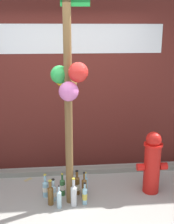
{
  "coord_description": "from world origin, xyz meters",
  "views": [
    {
      "loc": [
        -0.1,
        -2.96,
        2.22
      ],
      "look_at": [
        0.23,
        0.47,
        1.24
      ],
      "focal_mm": 46.95,
      "sensor_mm": 36.0,
      "label": 1
    }
  ],
  "objects_px": {
    "bottle_3": "(62,187)",
    "bottle_4": "(77,185)",
    "bottle_9": "(74,195)",
    "bottle_5": "(84,188)",
    "bottle_8": "(85,184)",
    "bottle_0": "(59,199)",
    "fire_hydrant": "(152,162)",
    "bottle_7": "(85,196)",
    "bottle_1": "(45,188)",
    "memorial_post": "(68,71)",
    "bottle_6": "(51,194)",
    "bottle_2": "(53,192)"
  },
  "relations": [
    {
      "from": "bottle_4",
      "to": "bottle_5",
      "type": "bearing_deg",
      "value": -43.78
    },
    {
      "from": "bottle_9",
      "to": "bottle_5",
      "type": "bearing_deg",
      "value": 50.52
    },
    {
      "from": "bottle_1",
      "to": "bottle_2",
      "type": "height_order",
      "value": "bottle_1"
    },
    {
      "from": "fire_hydrant",
      "to": "memorial_post",
      "type": "bearing_deg",
      "value": -171.87
    },
    {
      "from": "bottle_9",
      "to": "bottle_6",
      "type": "bearing_deg",
      "value": 169.72
    },
    {
      "from": "bottle_0",
      "to": "bottle_4",
      "type": "bearing_deg",
      "value": 50.68
    },
    {
      "from": "bottle_2",
      "to": "bottle_8",
      "type": "height_order",
      "value": "bottle_8"
    },
    {
      "from": "memorial_post",
      "to": "bottle_2",
      "type": "relative_size",
      "value": 9.36
    },
    {
      "from": "bottle_7",
      "to": "bottle_4",
      "type": "bearing_deg",
      "value": 108.84
    },
    {
      "from": "bottle_2",
      "to": "bottle_6",
      "type": "distance_m",
      "value": 0.1
    },
    {
      "from": "bottle_9",
      "to": "bottle_4",
      "type": "bearing_deg",
      "value": 77.67
    },
    {
      "from": "bottle_5",
      "to": "bottle_7",
      "type": "height_order",
      "value": "bottle_5"
    },
    {
      "from": "bottle_1",
      "to": "bottle_2",
      "type": "relative_size",
      "value": 1.06
    },
    {
      "from": "bottle_1",
      "to": "bottle_7",
      "type": "bearing_deg",
      "value": -24.29
    },
    {
      "from": "bottle_8",
      "to": "bottle_6",
      "type": "bearing_deg",
      "value": -153.23
    },
    {
      "from": "bottle_5",
      "to": "bottle_7",
      "type": "distance_m",
      "value": 0.16
    },
    {
      "from": "bottle_5",
      "to": "bottle_6",
      "type": "xyz_separation_m",
      "value": [
        -0.45,
        -0.13,
        0.0
      ]
    },
    {
      "from": "fire_hydrant",
      "to": "bottle_9",
      "type": "xyz_separation_m",
      "value": [
        -1.1,
        -0.25,
        -0.29
      ]
    },
    {
      "from": "fire_hydrant",
      "to": "bottle_2",
      "type": "height_order",
      "value": "fire_hydrant"
    },
    {
      "from": "bottle_5",
      "to": "bottle_8",
      "type": "height_order",
      "value": "bottle_5"
    },
    {
      "from": "bottle_3",
      "to": "bottle_7",
      "type": "relative_size",
      "value": 1.05
    },
    {
      "from": "bottle_1",
      "to": "bottle_2",
      "type": "distance_m",
      "value": 0.15
    },
    {
      "from": "bottle_3",
      "to": "bottle_7",
      "type": "bearing_deg",
      "value": -40.61
    },
    {
      "from": "fire_hydrant",
      "to": "bottle_4",
      "type": "xyz_separation_m",
      "value": [
        -1.04,
        0.02,
        -0.31
      ]
    },
    {
      "from": "bottle_9",
      "to": "bottle_0",
      "type": "bearing_deg",
      "value": -170.86
    },
    {
      "from": "bottle_0",
      "to": "bottle_3",
      "type": "xyz_separation_m",
      "value": [
        0.05,
        0.3,
        -0.0
      ]
    },
    {
      "from": "bottle_4",
      "to": "bottle_2",
      "type": "bearing_deg",
      "value": -158.81
    },
    {
      "from": "bottle_1",
      "to": "bottle_9",
      "type": "height_order",
      "value": "bottle_9"
    },
    {
      "from": "bottle_2",
      "to": "bottle_3",
      "type": "distance_m",
      "value": 0.17
    },
    {
      "from": "fire_hydrant",
      "to": "bottle_0",
      "type": "distance_m",
      "value": 1.36
    },
    {
      "from": "bottle_5",
      "to": "bottle_3",
      "type": "bearing_deg",
      "value": 164.13
    },
    {
      "from": "bottle_2",
      "to": "fire_hydrant",
      "type": "bearing_deg",
      "value": 4.22
    },
    {
      "from": "bottle_5",
      "to": "bottle_9",
      "type": "xyz_separation_m",
      "value": [
        -0.15,
        -0.18,
        0.02
      ]
    },
    {
      "from": "bottle_0",
      "to": "bottle_5",
      "type": "height_order",
      "value": "bottle_5"
    },
    {
      "from": "bottle_0",
      "to": "fire_hydrant",
      "type": "bearing_deg",
      "value": 12.2
    },
    {
      "from": "bottle_6",
      "to": "bottle_3",
      "type": "bearing_deg",
      "value": 53.62
    },
    {
      "from": "fire_hydrant",
      "to": "bottle_2",
      "type": "xyz_separation_m",
      "value": [
        -1.36,
        -0.1,
        -0.33
      ]
    },
    {
      "from": "bottle_0",
      "to": "bottle_5",
      "type": "xyz_separation_m",
      "value": [
        0.34,
        0.21,
        0.01
      ]
    },
    {
      "from": "bottle_3",
      "to": "bottle_6",
      "type": "distance_m",
      "value": 0.27
    },
    {
      "from": "bottle_5",
      "to": "bottle_2",
      "type": "bearing_deg",
      "value": -174.95
    },
    {
      "from": "bottle_1",
      "to": "bottle_8",
      "type": "xyz_separation_m",
      "value": [
        0.55,
        0.04,
        0.01
      ]
    },
    {
      "from": "bottle_3",
      "to": "bottle_4",
      "type": "height_order",
      "value": "bottle_4"
    },
    {
      "from": "memorial_post",
      "to": "bottle_5",
      "type": "distance_m",
      "value": 1.62
    },
    {
      "from": "bottle_4",
      "to": "bottle_7",
      "type": "distance_m",
      "value": 0.27
    },
    {
      "from": "memorial_post",
      "to": "bottle_3",
      "type": "relative_size",
      "value": 9.05
    },
    {
      "from": "memorial_post",
      "to": "bottle_4",
      "type": "bearing_deg",
      "value": 60.51
    },
    {
      "from": "bottle_3",
      "to": "bottle_8",
      "type": "bearing_deg",
      "value": 4.82
    },
    {
      "from": "bottle_2",
      "to": "bottle_6",
      "type": "xyz_separation_m",
      "value": [
        -0.04,
        -0.09,
        0.03
      ]
    },
    {
      "from": "bottle_0",
      "to": "bottle_6",
      "type": "xyz_separation_m",
      "value": [
        -0.11,
        0.08,
        0.02
      ]
    },
    {
      "from": "fire_hydrant",
      "to": "bottle_4",
      "type": "distance_m",
      "value": 1.09
    }
  ]
}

